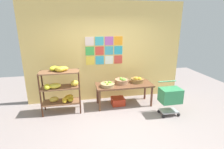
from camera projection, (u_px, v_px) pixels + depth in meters
The scene contains 9 objects.
ground at pixel (120, 131), 3.82m from camera, with size 9.56×9.56×0.00m, color gray.
back_wall_with_art at pixel (106, 53), 5.11m from camera, with size 4.62×0.07×2.88m.
banana_shelf_unit at pixel (61, 86), 4.44m from camera, with size 0.98×0.49×1.25m.
display_table at pixel (124, 87), 4.91m from camera, with size 1.59×0.62×0.62m.
fruit_basket_back_left at pixel (122, 81), 4.92m from camera, with size 0.38×0.38×0.18m.
fruit_basket_left at pixel (137, 80), 5.01m from camera, with size 0.37×0.37×0.19m.
fruit_basket_centre at pixel (108, 85), 4.70m from camera, with size 0.39×0.39×0.13m.
produce_crate_under_table at pixel (118, 101), 5.04m from camera, with size 0.36×0.35×0.20m, color red.
shopping_cart at pixel (170, 97), 4.38m from camera, with size 0.51×0.41×0.85m.
Camera 1 is at (-0.82, -3.21, 2.29)m, focal length 27.97 mm.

